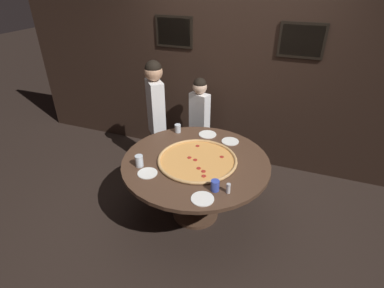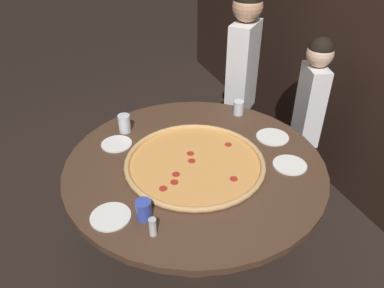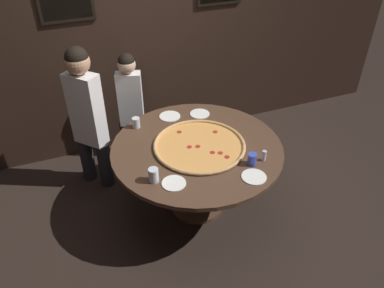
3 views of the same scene
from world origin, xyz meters
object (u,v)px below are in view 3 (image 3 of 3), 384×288
(diner_side_left, at_px, (130,101))
(white_plate_near_front, at_px, (170,116))
(dining_table, at_px, (197,158))
(white_plate_right_side, at_px, (174,183))
(condiment_shaker, at_px, (264,156))
(drink_cup_by_shaker, at_px, (252,159))
(diner_centre_back, at_px, (87,112))
(drink_cup_centre_back, at_px, (136,123))
(drink_cup_far_left, at_px, (154,175))
(white_plate_beside_cup, at_px, (200,114))
(giant_pizza, at_px, (199,145))
(white_plate_left_side, at_px, (254,177))

(diner_side_left, bearing_deg, white_plate_near_front, 136.93)
(dining_table, xyz_separation_m, white_plate_right_side, (-0.36, -0.39, 0.14))
(condiment_shaker, bearing_deg, drink_cup_by_shaker, -175.58)
(diner_centre_back, bearing_deg, drink_cup_centre_back, -162.82)
(drink_cup_far_left, distance_m, white_plate_beside_cup, 1.09)
(drink_cup_far_left, height_order, diner_centre_back, diner_centre_back)
(giant_pizza, distance_m, drink_cup_centre_back, 0.68)
(diner_centre_back, bearing_deg, white_plate_left_side, 178.00)
(dining_table, bearing_deg, drink_cup_far_left, -148.37)
(white_plate_near_front, distance_m, condiment_shaker, 1.09)
(condiment_shaker, xyz_separation_m, diner_side_left, (-0.79, 1.46, -0.08))
(drink_cup_far_left, height_order, diner_side_left, diner_side_left)
(white_plate_near_front, xyz_separation_m, diner_side_left, (-0.28, 0.50, -0.03))
(white_plate_right_side, xyz_separation_m, white_plate_near_front, (0.30, 0.96, 0.00))
(white_plate_near_front, relative_size, diner_centre_back, 0.14)
(drink_cup_by_shaker, height_order, white_plate_near_front, drink_cup_by_shaker)
(giant_pizza, bearing_deg, white_plate_near_front, 97.90)
(diner_side_left, bearing_deg, giant_pizza, 126.15)
(drink_cup_far_left, bearing_deg, white_plate_left_side, -18.46)
(white_plate_left_side, bearing_deg, giant_pizza, 114.18)
(diner_centre_back, bearing_deg, giant_pizza, -173.77)
(drink_cup_centre_back, height_order, drink_cup_far_left, drink_cup_far_left)
(white_plate_left_side, relative_size, white_plate_right_side, 1.04)
(dining_table, height_order, diner_centre_back, diner_centre_back)
(drink_cup_by_shaker, xyz_separation_m, white_plate_right_side, (-0.69, 0.01, -0.05))
(drink_cup_centre_back, height_order, white_plate_near_front, drink_cup_centre_back)
(condiment_shaker, bearing_deg, drink_cup_centre_back, 134.06)
(dining_table, bearing_deg, diner_side_left, 107.66)
(dining_table, xyz_separation_m, giant_pizza, (0.02, -0.01, 0.15))
(drink_cup_far_left, xyz_separation_m, diner_side_left, (0.15, 1.37, -0.09))
(condiment_shaker, bearing_deg, diner_centre_back, 138.26)
(drink_cup_centre_back, relative_size, drink_cup_by_shaker, 0.97)
(drink_cup_centre_back, height_order, drink_cup_by_shaker, drink_cup_by_shaker)
(giant_pizza, height_order, drink_cup_centre_back, drink_cup_centre_back)
(drink_cup_by_shaker, height_order, white_plate_right_side, drink_cup_by_shaker)
(white_plate_left_side, bearing_deg, diner_side_left, 110.45)
(white_plate_left_side, distance_m, white_plate_right_side, 0.64)
(giant_pizza, relative_size, condiment_shaker, 8.52)
(dining_table, distance_m, white_plate_left_side, 0.63)
(dining_table, relative_size, giant_pizza, 1.86)
(drink_cup_centre_back, distance_m, diner_centre_back, 0.49)
(giant_pizza, distance_m, diner_centre_back, 1.15)
(drink_cup_centre_back, distance_m, white_plate_beside_cup, 0.66)
(dining_table, xyz_separation_m, drink_cup_far_left, (-0.49, -0.30, 0.20))
(white_plate_right_side, bearing_deg, drink_cup_centre_back, 94.09)
(diner_side_left, bearing_deg, dining_table, 125.32)
(drink_cup_centre_back, height_order, condiment_shaker, drink_cup_centre_back)
(white_plate_beside_cup, relative_size, white_plate_right_side, 1.02)
(condiment_shaker, bearing_deg, white_plate_beside_cup, 103.39)
(giant_pizza, xyz_separation_m, diner_centre_back, (-0.86, 0.76, 0.11))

